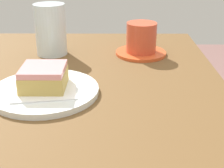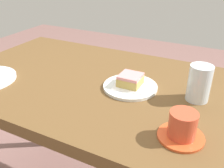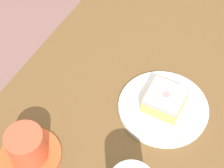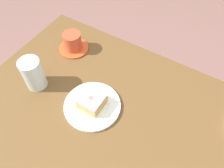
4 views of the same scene
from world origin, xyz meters
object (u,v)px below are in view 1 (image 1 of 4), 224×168
(donut_glazed_square, at_px, (45,77))
(coffee_cup, at_px, (141,40))
(plate_glazed_square, at_px, (46,91))
(water_glass, at_px, (51,30))

(donut_glazed_square, relative_size, coffee_cup, 0.63)
(plate_glazed_square, distance_m, coffee_cup, 0.31)
(coffee_cup, bearing_deg, donut_glazed_square, 139.87)
(plate_glazed_square, distance_m, donut_glazed_square, 0.03)
(plate_glazed_square, height_order, donut_glazed_square, donut_glazed_square)
(donut_glazed_square, xyz_separation_m, coffee_cup, (0.24, -0.20, 0.00))
(coffee_cup, bearing_deg, water_glass, 89.15)
(water_glass, relative_size, coffee_cup, 0.99)
(plate_glazed_square, xyz_separation_m, donut_glazed_square, (0.00, 0.00, 0.03))
(water_glass, distance_m, coffee_cup, 0.23)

